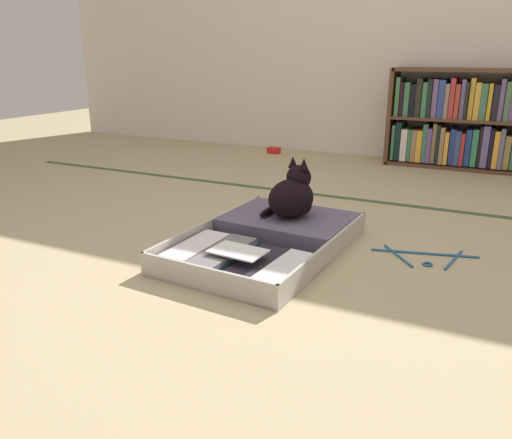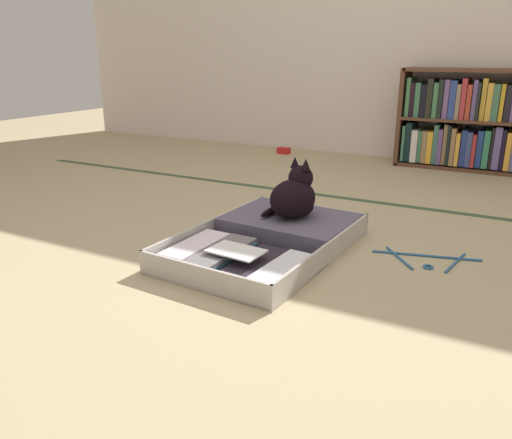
# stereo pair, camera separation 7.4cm
# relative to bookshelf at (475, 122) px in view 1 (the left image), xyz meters

# --- Properties ---
(ground_plane) EXTENTS (10.00, 10.00, 0.00)m
(ground_plane) POSITION_rel_bookshelf_xyz_m (-0.57, -2.24, -0.34)
(ground_plane) COLOR tan
(tatami_border) EXTENTS (4.80, 0.05, 0.00)m
(tatami_border) POSITION_rel_bookshelf_xyz_m (-0.57, -1.18, -0.33)
(tatami_border) COLOR #394F35
(tatami_border) RESTS_ON ground_plane
(bookshelf) EXTENTS (1.21, 0.29, 0.70)m
(bookshelf) POSITION_rel_bookshelf_xyz_m (0.00, 0.00, 0.00)
(bookshelf) COLOR brown
(bookshelf) RESTS_ON ground_plane
(open_suitcase) EXTENTS (0.63, 0.93, 0.10)m
(open_suitcase) POSITION_rel_bookshelf_xyz_m (-0.66, -2.07, -0.30)
(open_suitcase) COLOR #B4AFA7
(open_suitcase) RESTS_ON ground_plane
(black_cat) EXTENTS (0.24, 0.27, 0.27)m
(black_cat) POSITION_rel_bookshelf_xyz_m (-0.63, -1.91, -0.14)
(black_cat) COLOR black
(black_cat) RESTS_ON open_suitcase
(clothes_hanger) EXTENTS (0.42, 0.27, 0.01)m
(clothes_hanger) POSITION_rel_bookshelf_xyz_m (-0.03, -1.91, -0.33)
(clothes_hanger) COLOR #285F92
(clothes_hanger) RESTS_ON ground_plane
(small_red_pouch) EXTENTS (0.10, 0.07, 0.05)m
(small_red_pouch) POSITION_rel_bookshelf_xyz_m (-1.52, -0.09, -0.31)
(small_red_pouch) COLOR red
(small_red_pouch) RESTS_ON ground_plane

